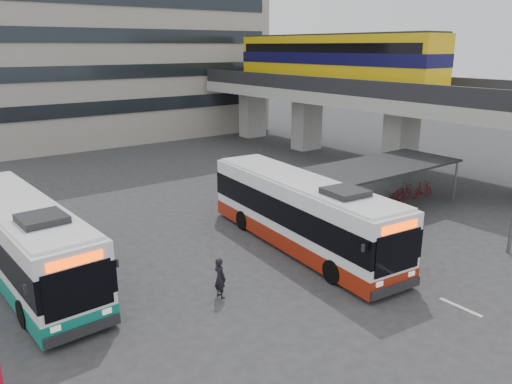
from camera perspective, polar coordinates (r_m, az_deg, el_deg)
ground at (r=20.84m, az=4.31°, el=-8.52°), size 120.00×120.00×0.00m
viaduct at (r=40.74m, az=10.06°, el=12.57°), size 8.00×32.00×9.68m
bike_shelter at (r=28.12m, az=13.47°, el=0.53°), size 10.00×4.00×2.54m
office_block at (r=53.63m, az=-17.45°, el=19.66°), size 30.00×15.00×25.00m
road_markings at (r=20.66m, az=15.20°, el=-9.30°), size 0.15×7.60×0.01m
bus_main at (r=22.37m, az=5.16°, el=-2.42°), size 3.53×11.66×3.39m
bus_teal at (r=21.17m, az=-25.02°, el=-5.11°), size 3.07×11.47×3.36m
pedestrian at (r=18.19m, az=-4.14°, el=-9.75°), size 0.40×0.58×1.52m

